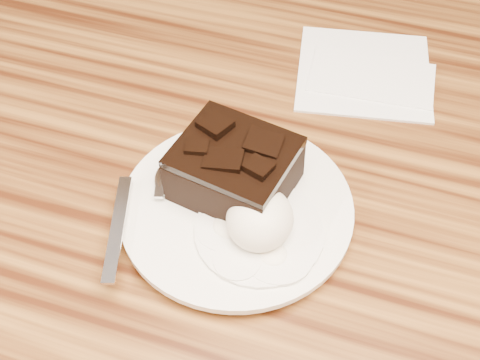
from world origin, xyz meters
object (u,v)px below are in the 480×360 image
(plate, at_px, (236,211))
(napkin, at_px, (364,71))
(brownie, at_px, (235,171))
(ice_cream_scoop, at_px, (260,219))
(spoon, at_px, (170,179))

(plate, bearing_deg, napkin, 72.73)
(brownie, height_order, napkin, brownie)
(ice_cream_scoop, relative_size, spoon, 0.37)
(plate, height_order, napkin, plate)
(brownie, xyz_separation_m, ice_cream_scoop, (0.04, -0.04, -0.00))
(plate, relative_size, brownie, 2.14)
(ice_cream_scoop, height_order, spoon, ice_cream_scoop)
(brownie, height_order, ice_cream_scoop, brownie)
(spoon, height_order, napkin, spoon)
(plate, relative_size, spoon, 1.27)
(ice_cream_scoop, relative_size, napkin, 0.41)
(napkin, bearing_deg, brownie, -110.52)
(plate, distance_m, napkin, 0.24)
(ice_cream_scoop, bearing_deg, plate, 141.82)
(brownie, relative_size, ice_cream_scoop, 1.62)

